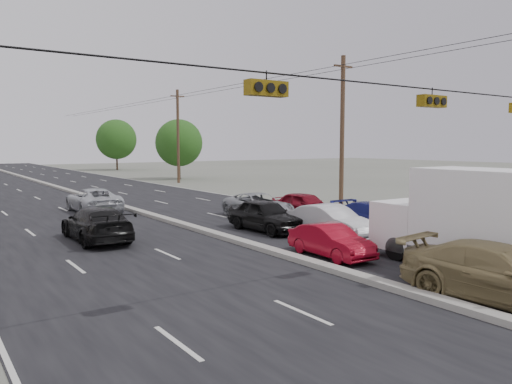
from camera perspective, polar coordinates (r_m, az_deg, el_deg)
ground at (r=15.14m, az=15.38°, el=-10.79°), size 200.00×200.00×0.00m
road_surface at (r=41.08m, az=-18.52°, el=-0.65°), size 20.00×160.00×0.02m
center_median at (r=41.07m, az=-18.53°, el=-0.51°), size 0.50×160.00×0.20m
utility_pole_right_b at (r=33.95m, az=9.82°, el=6.96°), size 1.60×0.30×10.00m
utility_pole_right_c at (r=54.71m, az=-8.90°, el=6.39°), size 1.60×0.30×10.00m
traffic_signals at (r=15.70m, az=19.24°, el=9.94°), size 25.00×0.30×0.54m
tree_right_mid at (r=60.29m, az=-8.81°, el=5.57°), size 5.60×5.60×7.14m
tree_right_far at (r=83.84m, az=-15.67°, el=5.82°), size 6.40×6.40×8.16m
box_truck at (r=17.96m, az=23.68°, el=-2.83°), size 2.49×6.73×3.39m
tan_sedan at (r=14.77m, az=26.20°, el=-8.50°), size 2.76×5.50×1.53m
red_sedan at (r=18.74m, az=8.54°, el=-5.60°), size 1.43×3.73×1.22m
queue_car_a at (r=23.98m, az=1.13°, el=-2.73°), size 2.00×4.57×1.53m
queue_car_b at (r=22.50m, az=8.55°, el=-3.42°), size 1.68×4.48×1.46m
queue_car_c at (r=28.31m, az=0.31°, el=-1.60°), size 2.44×5.07×1.39m
queue_car_d at (r=24.67m, az=13.50°, el=-2.84°), size 1.92×4.70×1.36m
queue_car_e at (r=28.41m, az=5.61°, el=-1.54°), size 2.29×4.48×1.46m
oncoming_near at (r=22.67m, az=-17.76°, el=-3.52°), size 2.16×5.16×1.49m
oncoming_far at (r=32.43m, az=-18.10°, el=-0.90°), size 2.53×5.33×1.47m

